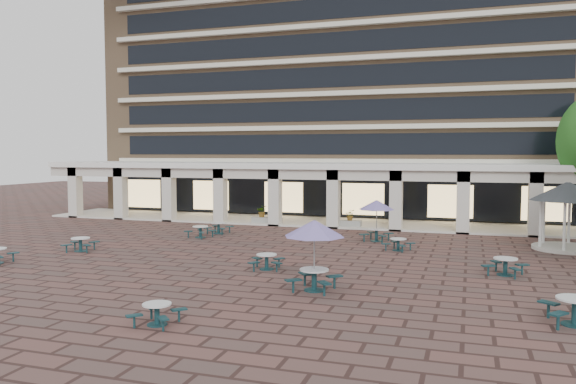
% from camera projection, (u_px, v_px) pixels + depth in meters
% --- Properties ---
extents(ground, '(120.00, 120.00, 0.00)m').
position_uv_depth(ground, '(232.00, 259.00, 27.22)').
color(ground, brown).
rests_on(ground, ground).
extents(apartment_building, '(40.00, 15.50, 25.20)m').
position_uv_depth(apartment_building, '(345.00, 70.00, 50.50)').
color(apartment_building, '#8E6F50').
rests_on(apartment_building, ground).
extents(retail_arcade, '(42.00, 6.60, 4.40)m').
position_uv_depth(retail_arcade, '(313.00, 182.00, 41.05)').
color(retail_arcade, white).
rests_on(retail_arcade, ground).
extents(picnic_table_2, '(1.47, 1.47, 0.65)m').
position_uv_depth(picnic_table_2, '(157.00, 312.00, 16.71)').
color(picnic_table_2, '#133439').
rests_on(picnic_table_2, ground).
extents(picnic_table_3, '(1.98, 1.98, 0.83)m').
position_uv_depth(picnic_table_3, '(575.00, 309.00, 16.67)').
color(picnic_table_3, '#133439').
rests_on(picnic_table_3, ground).
extents(picnic_table_6, '(2.28, 2.28, 2.64)m').
position_uv_depth(picnic_table_6, '(314.00, 231.00, 20.74)').
color(picnic_table_6, '#133439').
rests_on(picnic_table_6, ground).
extents(picnic_table_7, '(1.97, 1.97, 0.74)m').
position_uv_depth(picnic_table_7, '(505.00, 265.00, 23.49)').
color(picnic_table_7, '#133439').
rests_on(picnic_table_7, ground).
extents(picnic_table_8, '(1.89, 1.89, 0.72)m').
position_uv_depth(picnic_table_8, '(81.00, 243.00, 29.21)').
color(picnic_table_8, '#133439').
rests_on(picnic_table_8, ground).
extents(picnic_table_9, '(1.82, 1.82, 0.70)m').
position_uv_depth(picnic_table_9, '(200.00, 231.00, 33.95)').
color(picnic_table_9, '#133439').
rests_on(picnic_table_9, ground).
extents(picnic_table_10, '(1.75, 1.75, 0.68)m').
position_uv_depth(picnic_table_10, '(267.00, 260.00, 24.67)').
color(picnic_table_10, '#133439').
rests_on(picnic_table_10, ground).
extents(picnic_table_11, '(2.07, 2.07, 2.40)m').
position_uv_depth(picnic_table_11, '(377.00, 206.00, 32.43)').
color(picnic_table_11, '#133439').
rests_on(picnic_table_11, ground).
extents(picnic_table_12, '(1.64, 1.64, 0.71)m').
position_uv_depth(picnic_table_12, '(219.00, 227.00, 35.64)').
color(picnic_table_12, '#133439').
rests_on(picnic_table_12, ground).
extents(picnic_table_13, '(1.73, 1.73, 0.64)m').
position_uv_depth(picnic_table_13, '(398.00, 243.00, 29.44)').
color(picnic_table_13, '#133439').
rests_on(picnic_table_13, ground).
extents(gazebo, '(3.85, 3.85, 3.58)m').
position_uv_depth(gazebo, '(568.00, 199.00, 29.58)').
color(gazebo, beige).
rests_on(gazebo, ground).
extents(planter_left, '(1.50, 0.91, 1.35)m').
position_uv_depth(planter_left, '(262.00, 216.00, 40.43)').
color(planter_left, gray).
rests_on(planter_left, ground).
extents(planter_right, '(1.50, 0.66, 1.26)m').
position_uv_depth(planter_right, '(350.00, 220.00, 38.44)').
color(planter_right, gray).
rests_on(planter_right, ground).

